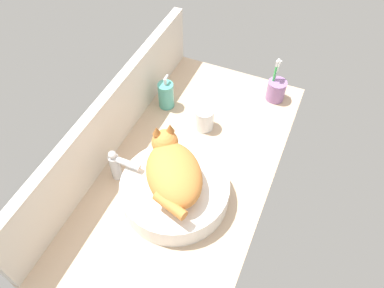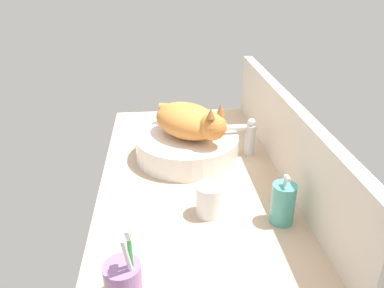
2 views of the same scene
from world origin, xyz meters
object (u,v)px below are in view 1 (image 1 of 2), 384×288
at_px(sink_basin, 175,191).
at_px(cat, 173,170).
at_px(water_glass, 204,120).
at_px(soap_dispenser, 166,95).
at_px(toothbrush_cup, 276,89).
at_px(faucet, 118,165).

xyz_separation_m(sink_basin, cat, (0.01, 0.01, 0.10)).
xyz_separation_m(cat, water_glass, (0.33, 0.02, -0.10)).
relative_size(sink_basin, soap_dispenser, 2.44).
bearing_deg(cat, sink_basin, -137.64).
xyz_separation_m(sink_basin, toothbrush_cup, (0.60, -0.18, 0.01)).
xyz_separation_m(sink_basin, water_glass, (0.34, 0.03, -0.00)).
bearing_deg(cat, water_glass, 4.14).
xyz_separation_m(faucet, soap_dispenser, (0.39, 0.01, -0.02)).
relative_size(cat, faucet, 2.21).
distance_m(cat, water_glass, 0.34).
height_order(cat, toothbrush_cup, cat).
xyz_separation_m(cat, toothbrush_cup, (0.59, -0.18, -0.09)).
bearing_deg(soap_dispenser, toothbrush_cup, -61.19).
relative_size(soap_dispenser, toothbrush_cup, 0.78).
xyz_separation_m(sink_basin, faucet, (-0.00, 0.21, 0.03)).
bearing_deg(water_glass, toothbrush_cup, -38.11).
distance_m(cat, faucet, 0.21).
height_order(cat, soap_dispenser, cat).
bearing_deg(sink_basin, soap_dispenser, 29.58).
distance_m(faucet, soap_dispenser, 0.39).
distance_m(sink_basin, faucet, 0.21).
xyz_separation_m(sink_basin, soap_dispenser, (0.38, 0.22, 0.02)).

